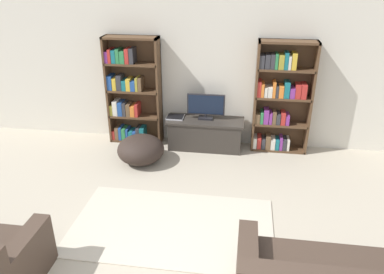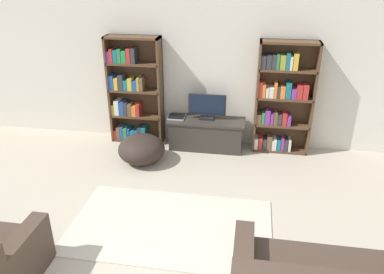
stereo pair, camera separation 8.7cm
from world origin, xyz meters
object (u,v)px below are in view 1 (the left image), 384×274
Objects in this scene: beanbag_ottoman at (141,149)px; bookshelf_left at (131,93)px; television at (206,106)px; laptop at (175,117)px; bookshelf_right at (280,99)px; tv_stand at (205,134)px.

bookshelf_left is at bearing 113.75° from beanbag_ottoman.
laptop is at bearing -176.18° from television.
beanbag_ottoman is at bearing -122.47° from laptop.
bookshelf_right reaches higher than tv_stand.
laptop is (-0.52, -0.03, -0.21)m from television.
tv_stand is 0.48m from television.
laptop is 0.86m from beanbag_ottoman.
bookshelf_right is at bearing 20.44° from beanbag_ottoman.
television reaches higher than beanbag_ottoman.
tv_stand is at bearing -90.00° from television.
television is at bearing -176.00° from bookshelf_right.
laptop is at bearing 178.55° from tv_stand.
bookshelf_left reaches higher than tv_stand.
laptop is (-0.52, 0.01, 0.27)m from tv_stand.
tv_stand is at bearing 35.15° from beanbag_ottoman.
television is (1.30, -0.09, -0.14)m from bookshelf_left.
beanbag_ottoman is at bearing -66.25° from bookshelf_left.
bookshelf_right is 2.39m from beanbag_ottoman.
bookshelf_right reaches higher than television.
tv_stand is 0.58m from laptop.
television is (0.00, 0.05, 0.48)m from tv_stand.
bookshelf_left reaches higher than laptop.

